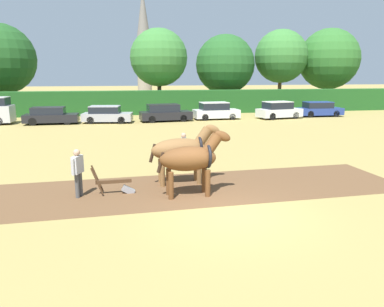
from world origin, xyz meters
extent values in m
plane|color=#998447|center=(0.00, 0.00, 0.00)|extent=(240.00, 240.00, 0.00)
cube|color=brown|center=(-4.52, 2.52, 0.00)|extent=(23.49, 4.91, 0.01)
cube|color=#1E511E|center=(0.00, 28.82, 1.20)|extent=(63.95, 1.81, 2.40)
cylinder|color=brown|center=(-15.39, 33.38, 1.80)|extent=(0.44, 0.44, 3.59)
sphere|color=#1E4C1E|center=(-15.39, 33.38, 5.62)|extent=(7.36, 7.36, 7.36)
cylinder|color=#423323|center=(1.22, 31.82, 2.06)|extent=(0.44, 0.44, 4.12)
sphere|color=#387533|center=(1.22, 31.82, 5.84)|extent=(6.26, 6.26, 6.26)
cylinder|color=brown|center=(9.10, 33.00, 1.64)|extent=(0.44, 0.44, 3.28)
sphere|color=#235623|center=(9.10, 33.00, 5.16)|extent=(6.86, 6.86, 6.86)
cylinder|color=brown|center=(16.21, 33.47, 2.21)|extent=(0.44, 0.44, 4.42)
sphere|color=#387533|center=(16.21, 33.47, 6.16)|extent=(6.35, 6.35, 6.35)
cylinder|color=#4C3823|center=(22.72, 33.72, 1.92)|extent=(0.44, 0.44, 3.84)
sphere|color=#2D6628|center=(22.72, 33.72, 5.89)|extent=(7.47, 7.47, 7.47)
cylinder|color=gray|center=(2.31, 71.88, 4.81)|extent=(2.99, 2.99, 9.62)
cone|color=slate|center=(2.31, 71.88, 15.50)|extent=(3.29, 3.29, 11.76)
ellipsoid|color=brown|center=(-1.00, 1.88, 1.31)|extent=(1.99, 0.95, 0.84)
cylinder|color=brown|center=(-0.37, 2.15, 0.47)|extent=(0.18, 0.18, 0.93)
cylinder|color=brown|center=(-0.35, 1.66, 0.47)|extent=(0.18, 0.18, 0.93)
cylinder|color=brown|center=(-1.64, 2.11, 0.47)|extent=(0.18, 0.18, 0.93)
cylinder|color=brown|center=(-1.63, 1.62, 0.47)|extent=(0.18, 0.18, 0.93)
cylinder|color=brown|center=(-0.16, 1.91, 1.77)|extent=(0.76, 0.42, 0.83)
ellipsoid|color=brown|center=(0.22, 1.92, 2.04)|extent=(0.69, 0.28, 0.54)
cube|color=black|center=(0.01, 1.92, 1.95)|extent=(0.39, 0.09, 0.52)
cylinder|color=black|center=(-1.93, 1.85, 1.22)|extent=(0.30, 0.13, 0.71)
torus|color=black|center=(-0.31, 1.91, 1.38)|extent=(0.14, 0.87, 0.86)
ellipsoid|color=brown|center=(-1.05, 3.39, 1.32)|extent=(2.18, 0.97, 0.86)
cylinder|color=brown|center=(-0.35, 3.66, 0.47)|extent=(0.18, 0.18, 0.94)
cylinder|color=brown|center=(-0.34, 3.16, 0.47)|extent=(0.18, 0.18, 0.94)
cylinder|color=brown|center=(-1.75, 3.61, 0.47)|extent=(0.18, 0.18, 0.94)
cylinder|color=brown|center=(-1.74, 3.12, 0.47)|extent=(0.18, 0.18, 0.94)
cylinder|color=brown|center=(-0.13, 3.42, 1.78)|extent=(0.76, 0.43, 0.83)
ellipsoid|color=brown|center=(0.25, 3.43, 2.05)|extent=(0.69, 0.28, 0.54)
cube|color=black|center=(0.04, 3.42, 1.96)|extent=(0.39, 0.09, 0.51)
cylinder|color=black|center=(-2.07, 3.35, 1.23)|extent=(0.30, 0.13, 0.71)
torus|color=black|center=(-0.29, 3.41, 1.39)|extent=(0.14, 0.88, 0.88)
cube|color=#4C331E|center=(-3.52, 2.55, 0.45)|extent=(1.24, 0.14, 0.12)
cube|color=#939399|center=(-3.02, 2.57, 0.10)|extent=(0.49, 0.22, 0.39)
cylinder|color=#4C331E|center=(-4.08, 2.74, 0.55)|extent=(0.40, 0.07, 0.96)
cylinder|color=#4C331E|center=(-4.06, 2.34, 0.55)|extent=(0.40, 0.07, 0.96)
cylinder|color=#4C4C4C|center=(-4.64, 2.56, 0.42)|extent=(0.14, 0.14, 0.84)
cylinder|color=#4C4C4C|center=(-4.72, 2.36, 0.42)|extent=(0.14, 0.14, 0.84)
cube|color=#B7B7BC|center=(-4.68, 2.46, 1.14)|extent=(0.38, 0.53, 0.60)
sphere|color=tan|center=(-4.68, 2.46, 1.56)|extent=(0.23, 0.23, 0.23)
cylinder|color=#B7B7BC|center=(-4.56, 2.72, 1.12)|extent=(0.09, 0.09, 0.56)
cylinder|color=#B7B7BC|center=(-4.80, 2.19, 1.12)|extent=(0.09, 0.09, 0.56)
cylinder|color=#28334C|center=(-0.50, 5.65, 0.41)|extent=(0.14, 0.14, 0.82)
cylinder|color=#28334C|center=(-0.55, 5.44, 0.41)|extent=(0.14, 0.14, 0.82)
cube|color=#B7B7BC|center=(-0.53, 5.54, 1.10)|extent=(0.30, 0.51, 0.58)
sphere|color=tan|center=(-0.53, 5.54, 1.51)|extent=(0.22, 0.22, 0.22)
cylinder|color=#B7B7BC|center=(-0.46, 5.82, 1.08)|extent=(0.09, 0.09, 0.54)
cylinder|color=#B7B7BC|center=(-0.59, 5.27, 1.08)|extent=(0.09, 0.09, 0.54)
cylinder|color=black|center=(-12.90, 24.02, 0.36)|extent=(0.71, 0.22, 0.71)
cube|color=black|center=(-8.82, 22.44, 0.50)|extent=(4.33, 1.79, 0.65)
cube|color=black|center=(-9.04, 22.44, 1.09)|extent=(2.60, 1.61, 0.53)
cube|color=black|center=(-9.04, 22.44, 1.39)|extent=(2.60, 1.61, 0.06)
cylinder|color=black|center=(-7.49, 23.22, 0.32)|extent=(0.65, 0.22, 0.65)
cylinder|color=black|center=(-7.48, 21.67, 0.32)|extent=(0.65, 0.22, 0.65)
cylinder|color=black|center=(-10.17, 23.21, 0.32)|extent=(0.65, 0.22, 0.65)
cylinder|color=black|center=(-10.16, 21.66, 0.32)|extent=(0.65, 0.22, 0.65)
cube|color=#9E9EA8|center=(-4.25, 22.42, 0.50)|extent=(4.36, 2.43, 0.66)
cube|color=black|center=(-4.45, 22.45, 1.11)|extent=(2.70, 2.00, 0.55)
cube|color=#9E9EA8|center=(-4.45, 22.45, 1.41)|extent=(2.70, 2.00, 0.06)
cylinder|color=black|center=(-2.86, 23.02, 0.31)|extent=(0.64, 0.31, 0.62)
cylinder|color=black|center=(-3.10, 21.43, 0.31)|extent=(0.64, 0.31, 0.62)
cylinder|color=black|center=(-5.39, 23.40, 0.31)|extent=(0.64, 0.31, 0.62)
cylinder|color=black|center=(-5.63, 21.82, 0.31)|extent=(0.64, 0.31, 0.62)
cube|color=black|center=(0.76, 22.46, 0.51)|extent=(4.65, 2.21, 0.69)
cube|color=black|center=(0.54, 22.44, 1.15)|extent=(2.84, 1.85, 0.58)
cube|color=black|center=(0.54, 22.44, 1.48)|extent=(2.84, 1.85, 0.06)
cylinder|color=black|center=(2.07, 23.37, 0.31)|extent=(0.63, 0.28, 0.61)
cylinder|color=black|center=(2.23, 21.84, 0.31)|extent=(0.63, 0.28, 0.61)
cylinder|color=black|center=(-0.70, 23.08, 0.31)|extent=(0.63, 0.28, 0.61)
cylinder|color=black|center=(-0.54, 21.56, 0.31)|extent=(0.63, 0.28, 0.61)
cube|color=silver|center=(5.49, 23.06, 0.53)|extent=(4.22, 2.00, 0.72)
cube|color=black|center=(5.29, 23.05, 1.20)|extent=(2.56, 1.74, 0.62)
cube|color=silver|center=(5.29, 23.05, 1.54)|extent=(2.56, 1.74, 0.06)
cylinder|color=black|center=(6.74, 23.91, 0.30)|extent=(0.61, 0.25, 0.60)
cylinder|color=black|center=(6.81, 22.33, 0.30)|extent=(0.61, 0.25, 0.60)
cylinder|color=black|center=(4.17, 23.78, 0.30)|extent=(0.61, 0.25, 0.60)
cylinder|color=black|center=(4.25, 22.21, 0.30)|extent=(0.61, 0.25, 0.60)
cube|color=silver|center=(11.43, 22.51, 0.55)|extent=(4.34, 2.50, 0.74)
cube|color=black|center=(11.23, 22.47, 1.22)|extent=(2.70, 2.03, 0.62)
cube|color=silver|center=(11.23, 22.47, 1.56)|extent=(2.70, 2.03, 0.06)
cylinder|color=black|center=(12.53, 23.51, 0.33)|extent=(0.68, 0.33, 0.65)
cylinder|color=black|center=(12.81, 21.96, 0.33)|extent=(0.68, 0.33, 0.65)
cylinder|color=black|center=(10.04, 23.05, 0.33)|extent=(0.68, 0.33, 0.65)
cylinder|color=black|center=(10.32, 21.50, 0.33)|extent=(0.68, 0.33, 0.65)
cube|color=navy|center=(16.05, 23.40, 0.50)|extent=(4.34, 1.82, 0.66)
cube|color=black|center=(15.84, 23.41, 1.11)|extent=(2.62, 1.61, 0.54)
cube|color=navy|center=(15.84, 23.41, 1.41)|extent=(2.62, 1.61, 0.06)
cylinder|color=black|center=(17.40, 24.11, 0.31)|extent=(0.64, 0.24, 0.63)
cylinder|color=black|center=(17.37, 22.62, 0.31)|extent=(0.64, 0.24, 0.63)
cylinder|color=black|center=(14.74, 24.18, 0.31)|extent=(0.64, 0.24, 0.63)
cylinder|color=black|center=(14.70, 22.69, 0.31)|extent=(0.64, 0.24, 0.63)
camera|label=1|loc=(-3.21, -10.28, 4.14)|focal=35.00mm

